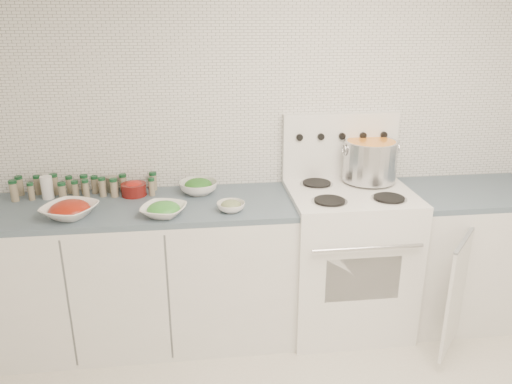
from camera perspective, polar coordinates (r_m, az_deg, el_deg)
name	(u,v)px	position (r m, az deg, el deg)	size (l,w,h in m)	color
room_walls	(330,141)	(1.74, 8.48, 5.83)	(3.54, 3.04, 2.52)	white
counter_left	(142,272)	(3.22, -12.88, -8.91)	(1.85, 0.62, 0.90)	white
stove	(346,254)	(3.31, 10.29, -6.99)	(0.76, 0.70, 1.36)	white
counter_right	(465,253)	(3.65, 22.77, -6.50)	(0.89, 0.93, 0.90)	white
stock_pot	(370,159)	(3.28, 12.90, 3.69)	(0.36, 0.34, 0.26)	silver
bowl_tomato	(70,210)	(2.95, -20.52, -1.92)	(0.37, 0.37, 0.09)	white
bowl_snowpea	(164,210)	(2.83, -10.50, -2.00)	(0.31, 0.31, 0.08)	white
bowl_broccoli	(198,186)	(3.15, -6.60, 0.65)	(0.26, 0.26, 0.10)	white
bowl_zucchini	(231,206)	(2.85, -2.88, -1.60)	(0.17, 0.17, 0.06)	white
bowl_pepper	(134,188)	(3.18, -13.80, 0.42)	(0.15, 0.15, 0.09)	#5F1210
salt_canister	(47,188)	(3.28, -22.76, 0.47)	(0.07, 0.07, 0.14)	white
tin_can	(112,184)	(3.28, -16.13, 0.89)	(0.07, 0.07, 0.10)	gray
spice_cluster	(79,186)	(3.27, -19.61, 0.63)	(0.86, 0.16, 0.13)	gray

